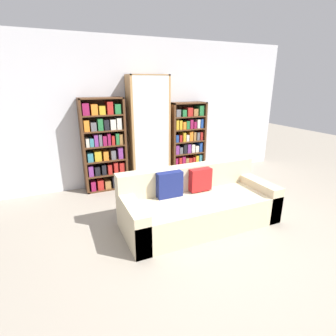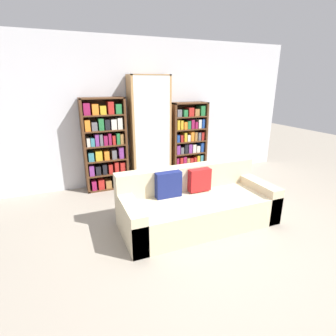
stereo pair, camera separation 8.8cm
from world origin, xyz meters
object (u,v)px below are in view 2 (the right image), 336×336
at_px(bookshelf_left, 105,145).
at_px(bookshelf_right, 188,142).
at_px(couch, 197,205).
at_px(wine_bottle, 177,180).
at_px(display_cabinet, 150,132).

bearing_deg(bookshelf_left, bookshelf_right, 0.00).
relative_size(couch, wine_bottle, 5.59).
distance_m(bookshelf_left, display_cabinet, 0.87).
bearing_deg(wine_bottle, couch, -102.18).
height_order(bookshelf_left, wine_bottle, bookshelf_left).
height_order(display_cabinet, wine_bottle, display_cabinet).
distance_m(couch, bookshelf_left, 2.10).
relative_size(bookshelf_right, wine_bottle, 3.99).
height_order(bookshelf_left, display_cabinet, display_cabinet).
xyz_separation_m(display_cabinet, wine_bottle, (0.35, -0.52, -0.86)).
relative_size(bookshelf_left, display_cabinet, 0.81).
bearing_deg(bookshelf_right, display_cabinet, -178.98).
distance_m(bookshelf_right, wine_bottle, 0.93).
bearing_deg(display_cabinet, couch, -87.40).
relative_size(couch, bookshelf_right, 1.40).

